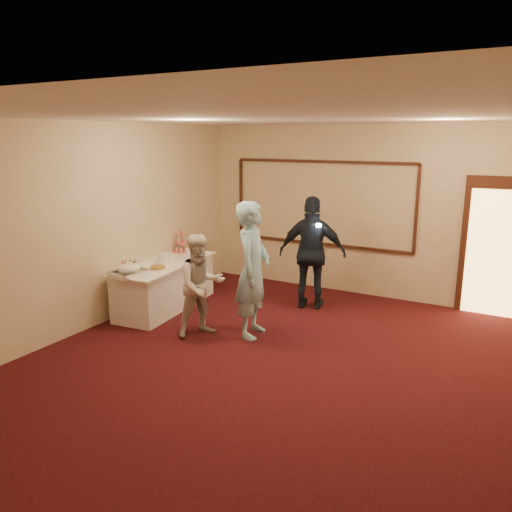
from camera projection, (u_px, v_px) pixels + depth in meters
The scene contains 14 objects.
floor at pixel (272, 369), 6.12m from camera, with size 7.00×7.00×0.00m, color black.
room_walls at pixel (273, 205), 5.65m from camera, with size 6.04×7.04×3.02m.
wall_molding at pixel (321, 203), 9.08m from camera, with size 3.45×0.04×1.55m.
doorway at pixel (496, 248), 7.79m from camera, with size 1.05×0.07×2.20m.
buffet_table at pixel (165, 285), 8.25m from camera, with size 1.03×2.17×0.77m.
pavlova_tray at pixel (129, 270), 7.39m from camera, with size 0.46×0.61×0.21m.
cupcake_stand at pixel (182, 243), 8.92m from camera, with size 0.31×0.31×0.46m.
plate_stack_a at pixel (163, 259), 8.10m from camera, with size 0.20×0.20×0.16m.
plate_stack_b at pixel (191, 254), 8.41m from camera, with size 0.20×0.20×0.17m.
tart at pixel (158, 268), 7.75m from camera, with size 0.26×0.26×0.05m.
man at pixel (253, 270), 6.97m from camera, with size 0.70×0.46×1.93m, color #8DC3DD.
woman at pixel (201, 285), 7.04m from camera, with size 0.71×0.56×1.47m, color silver.
guest at pixel (312, 253), 8.14m from camera, with size 1.09×0.45×1.86m, color black.
camera_flash at pixel (319, 225), 7.80m from camera, with size 0.07×0.04×0.05m, color white.
Camera 1 is at (2.58, -5.01, 2.77)m, focal length 35.00 mm.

